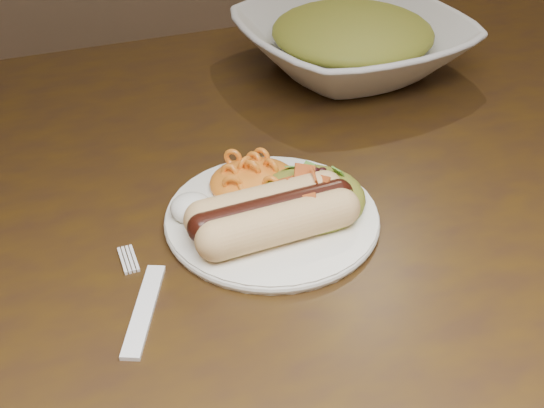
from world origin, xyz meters
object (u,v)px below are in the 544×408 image
object	(u,v)px
plate	(272,217)
fork	(144,310)
serving_bowl	(351,44)
table	(202,285)

from	to	relation	value
plate	fork	distance (m)	0.15
fork	serving_bowl	world-z (taller)	serving_bowl
fork	serving_bowl	size ratio (longest dim) A/B	0.47
plate	fork	xyz separation A→B (m)	(-0.14, -0.07, -0.00)
table	fork	bearing A→B (deg)	-123.84
serving_bowl	fork	bearing A→B (deg)	-135.97
table	plate	world-z (taller)	plate
table	plate	bearing A→B (deg)	-30.51
plate	serving_bowl	world-z (taller)	serving_bowl
fork	serving_bowl	xyz separation A→B (m)	(0.36, 0.35, 0.03)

